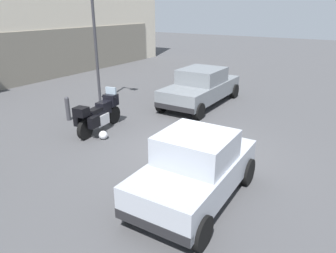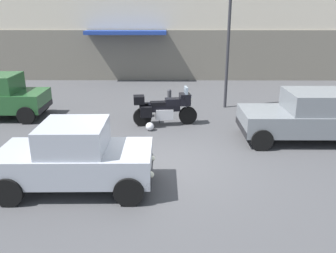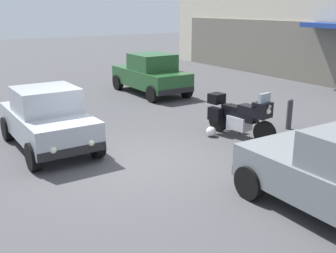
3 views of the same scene
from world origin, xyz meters
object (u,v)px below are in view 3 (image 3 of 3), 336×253
at_px(motorcycle, 240,116).
at_px(bollard_curbside, 289,113).
at_px(car_compact_side, 48,119).
at_px(car_hatchback_near, 151,74).
at_px(helmet, 211,132).

height_order(motorcycle, bollard_curbside, motorcycle).
bearing_deg(car_compact_side, car_hatchback_near, 127.84).
xyz_separation_m(motorcycle, car_hatchback_near, (-6.33, 0.87, 0.19)).
distance_m(car_hatchback_near, bollard_curbside, 6.59).
bearing_deg(car_hatchback_near, car_compact_side, 127.94).
xyz_separation_m(motorcycle, bollard_curbside, (0.18, 1.77, -0.14)).
xyz_separation_m(motorcycle, car_compact_side, (-1.90, -4.65, 0.15)).
bearing_deg(car_hatchback_near, bollard_curbside, -173.00).
bearing_deg(bollard_curbside, car_hatchback_near, -172.15).
distance_m(motorcycle, car_compact_side, 5.02).
bearing_deg(bollard_curbside, car_compact_side, -107.96).
xyz_separation_m(car_compact_side, bollard_curbside, (2.08, 6.42, -0.29)).
bearing_deg(car_compact_side, helmet, 69.66).
bearing_deg(motorcycle, car_hatchback_near, 164.40).
bearing_deg(car_compact_side, bollard_curbside, 71.09).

